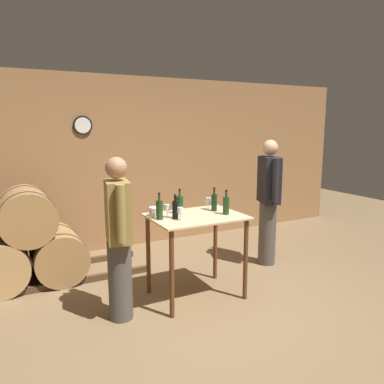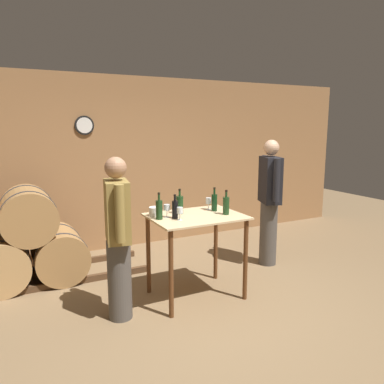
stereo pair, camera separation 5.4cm
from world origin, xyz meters
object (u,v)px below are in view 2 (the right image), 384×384
(wine_glass_near_left, at_px, (167,208))
(wine_glass_near_center, at_px, (180,211))
(wine_bottle_center, at_px, (180,204))
(wine_bottle_right, at_px, (214,202))
(wine_bottle_far_left, at_px, (159,209))
(wine_glass_near_right, at_px, (208,201))
(person_visitor_with_scarf, at_px, (269,200))
(ice_bucket, at_px, (155,211))
(person_host, at_px, (118,236))
(wine_bottle_left, at_px, (175,209))
(wine_bottle_far_right, at_px, (226,205))

(wine_glass_near_left, relative_size, wine_glass_near_center, 1.02)
(wine_bottle_center, bearing_deg, wine_bottle_right, -8.89)
(wine_glass_near_left, height_order, wine_glass_near_center, wine_glass_near_left)
(wine_bottle_far_left, bearing_deg, wine_bottle_center, 24.52)
(wine_glass_near_center, xyz_separation_m, wine_glass_near_right, (0.52, 0.31, -0.00))
(person_visitor_with_scarf, bearing_deg, wine_bottle_center, -169.61)
(ice_bucket, bearing_deg, wine_bottle_far_left, -95.83)
(wine_glass_near_right, bearing_deg, wine_bottle_right, -77.68)
(wine_glass_near_center, bearing_deg, ice_bucket, 119.23)
(person_host, bearing_deg, wine_bottle_far_left, 14.03)
(wine_bottle_left, height_order, wine_bottle_far_right, wine_bottle_far_right)
(person_visitor_with_scarf, bearing_deg, wine_bottle_right, -162.57)
(person_host, height_order, person_visitor_with_scarf, person_visitor_with_scarf)
(wine_bottle_center, distance_m, person_visitor_with_scarf, 1.53)
(wine_glass_near_center, relative_size, person_visitor_with_scarf, 0.08)
(wine_bottle_right, bearing_deg, person_host, -170.76)
(wine_bottle_far_left, xyz_separation_m, wine_glass_near_center, (0.18, -0.14, -0.01))
(wine_glass_near_right, relative_size, person_visitor_with_scarf, 0.08)
(wine_glass_near_left, height_order, person_visitor_with_scarf, person_visitor_with_scarf)
(wine_glass_near_right, bearing_deg, wine_bottle_left, -158.08)
(wine_bottle_right, distance_m, wine_bottle_far_right, 0.21)
(wine_bottle_center, bearing_deg, wine_glass_near_right, 5.29)
(wine_bottle_right, bearing_deg, wine_glass_near_right, 102.32)
(wine_glass_near_left, relative_size, person_visitor_with_scarf, 0.08)
(wine_glass_near_center, bearing_deg, wine_glass_near_left, 112.30)
(wine_glass_near_left, xyz_separation_m, person_host, (-0.60, -0.17, -0.19))
(wine_bottle_far_right, height_order, wine_glass_near_center, wine_bottle_far_right)
(wine_bottle_center, bearing_deg, wine_glass_near_center, -114.56)
(wine_glass_near_left, xyz_separation_m, wine_glass_near_center, (0.07, -0.18, -0.00))
(wine_glass_near_left, distance_m, wine_glass_near_right, 0.61)
(wine_bottle_right, xyz_separation_m, wine_glass_near_center, (-0.54, -0.21, -0.01))
(wine_glass_near_right, xyz_separation_m, person_visitor_with_scarf, (1.11, 0.24, -0.12))
(wine_bottle_far_left, xyz_separation_m, wine_bottle_right, (0.72, 0.08, -0.00))
(wine_bottle_right, distance_m, wine_glass_near_center, 0.58)
(wine_glass_near_left, bearing_deg, wine_bottle_right, 2.89)
(ice_bucket, bearing_deg, wine_bottle_far_right, -21.80)
(wine_bottle_far_right, bearing_deg, wine_bottle_right, 98.17)
(wine_bottle_center, relative_size, wine_bottle_far_right, 1.02)
(wine_bottle_far_left, distance_m, person_visitor_with_scarf, 1.86)
(wine_glass_near_right, bearing_deg, wine_bottle_center, -174.71)
(wine_bottle_right, distance_m, wine_glass_near_right, 0.10)
(wine_bottle_center, bearing_deg, person_host, -161.76)
(wine_bottle_far_right, height_order, person_visitor_with_scarf, person_visitor_with_scarf)
(wine_bottle_left, relative_size, ice_bucket, 1.91)
(wine_bottle_far_right, bearing_deg, wine_glass_near_right, 99.54)
(wine_glass_near_center, xyz_separation_m, ice_bucket, (-0.17, 0.30, -0.05))
(wine_bottle_right, bearing_deg, wine_bottle_far_right, -81.83)
(wine_bottle_far_left, bearing_deg, person_visitor_with_scarf, 12.94)
(person_host, bearing_deg, wine_glass_near_right, 14.09)
(wine_bottle_far_right, relative_size, wine_glass_near_center, 1.99)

